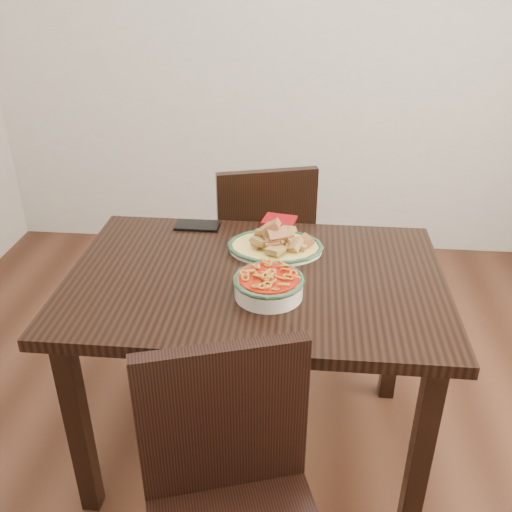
# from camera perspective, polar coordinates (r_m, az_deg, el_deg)

# --- Properties ---
(floor) EXTENTS (3.50, 3.50, 0.00)m
(floor) POSITION_cam_1_polar(r_m,az_deg,el_deg) (2.28, 1.11, -19.07)
(floor) COLOR #381D12
(floor) RESTS_ON ground
(wall_back) EXTENTS (3.50, 0.10, 2.60)m
(wall_back) POSITION_cam_1_polar(r_m,az_deg,el_deg) (3.31, 3.86, 21.83)
(wall_back) COLOR beige
(wall_back) RESTS_ON ground
(dining_table) EXTENTS (1.22, 0.81, 0.75)m
(dining_table) POSITION_cam_1_polar(r_m,az_deg,el_deg) (1.90, -0.06, -4.45)
(dining_table) COLOR black
(dining_table) RESTS_ON ground
(chair_far) EXTENTS (0.52, 0.52, 0.89)m
(chair_far) POSITION_cam_1_polar(r_m,az_deg,el_deg) (2.58, 0.58, 1.17)
(chair_far) COLOR black
(chair_far) RESTS_ON ground
(chair_near) EXTENTS (0.53, 0.53, 0.89)m
(chair_near) POSITION_cam_1_polar(r_m,az_deg,el_deg) (1.51, -2.37, -23.41)
(chair_near) COLOR black
(chair_near) RESTS_ON ground
(fish_plate) EXTENTS (0.33, 0.26, 0.11)m
(fish_plate) POSITION_cam_1_polar(r_m,az_deg,el_deg) (1.98, 1.95, 1.76)
(fish_plate) COLOR beige
(fish_plate) RESTS_ON dining_table
(noodle_bowl) EXTENTS (0.22, 0.22, 0.08)m
(noodle_bowl) POSITION_cam_1_polar(r_m,az_deg,el_deg) (1.72, 1.28, -2.74)
(noodle_bowl) COLOR beige
(noodle_bowl) RESTS_ON dining_table
(smartphone) EXTENTS (0.17, 0.09, 0.01)m
(smartphone) POSITION_cam_1_polar(r_m,az_deg,el_deg) (2.17, -5.89, 3.06)
(smartphone) COLOR black
(smartphone) RESTS_ON dining_table
(napkin) EXTENTS (0.14, 0.12, 0.01)m
(napkin) POSITION_cam_1_polar(r_m,az_deg,el_deg) (2.20, 2.35, 3.58)
(napkin) COLOR maroon
(napkin) RESTS_ON dining_table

